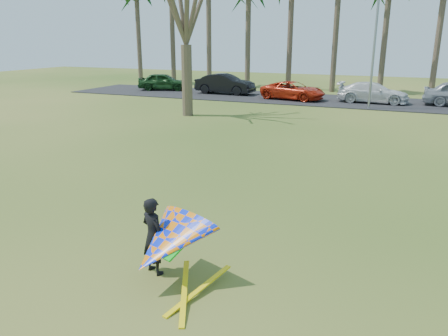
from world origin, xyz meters
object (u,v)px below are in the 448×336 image
at_px(kite_flyer, 165,242).
at_px(car_1, 225,84).
at_px(car_3, 373,93).
at_px(streetlight, 377,40).
at_px(car_2, 293,91).
at_px(car_0, 163,82).

bearing_deg(kite_flyer, car_1, 110.84).
bearing_deg(car_3, kite_flyer, 178.46).
height_order(streetlight, car_2, streetlight).
distance_m(car_2, kite_flyer, 26.80).
bearing_deg(kite_flyer, car_2, 99.39).
distance_m(car_0, car_3, 18.14).
bearing_deg(car_1, car_2, -99.22).
distance_m(car_3, kite_flyer, 27.07).
bearing_deg(kite_flyer, streetlight, 86.27).
xyz_separation_m(car_2, car_3, (5.77, 0.59, 0.05)).
relative_size(streetlight, car_3, 1.60).
xyz_separation_m(streetlight, car_2, (-5.95, 2.24, -3.73)).
height_order(car_1, car_3, car_1).
relative_size(car_0, car_3, 0.89).
bearing_deg(streetlight, car_1, 164.06).
xyz_separation_m(car_0, car_1, (6.20, -0.35, 0.07)).
bearing_deg(car_0, streetlight, -120.11).
bearing_deg(car_2, car_3, -73.08).
xyz_separation_m(car_1, car_2, (6.15, -1.22, -0.15)).
relative_size(streetlight, car_2, 1.64).
relative_size(car_2, kite_flyer, 2.04).
bearing_deg(car_1, car_3, -91.03).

